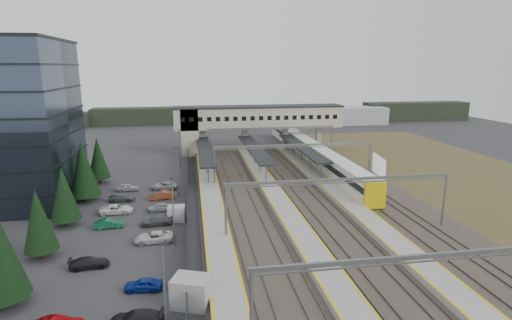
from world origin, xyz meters
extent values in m
plane|color=#2B2B2D|center=(0.00, 0.00, 0.00)|extent=(220.00, 220.00, 0.00)
cylinder|color=black|center=(-22.00, -18.00, 0.60)|extent=(0.44, 0.44, 1.20)
cylinder|color=black|center=(-22.00, -9.00, 0.60)|extent=(0.44, 0.44, 1.20)
cone|color=black|center=(-22.00, -9.00, 4.40)|extent=(3.54, 3.54, 6.80)
cylinder|color=black|center=(-22.00, 0.00, 0.60)|extent=(0.44, 0.44, 1.20)
cone|color=black|center=(-22.00, 0.00, 4.50)|extent=(3.64, 3.64, 7.00)
cylinder|color=black|center=(-22.00, 10.00, 0.60)|extent=(0.44, 0.44, 1.20)
cone|color=black|center=(-22.00, 10.00, 5.25)|extent=(4.42, 4.42, 8.50)
cylinder|color=black|center=(-22.00, 20.00, 0.60)|extent=(0.44, 0.44, 1.20)
cone|color=black|center=(-22.00, 20.00, 4.60)|extent=(3.74, 3.74, 7.20)
imported|color=black|center=(-16.50, -12.10, 0.57)|extent=(4.06, 1.97, 1.14)
imported|color=#135A36|center=(-16.50, -1.50, 0.60)|extent=(3.74, 1.56, 1.20)
imported|color=white|center=(-16.50, 3.80, 0.63)|extent=(4.63, 2.28, 1.26)
imported|color=#4C4F53|center=(-16.50, 9.10, 0.58)|extent=(4.06, 1.82, 1.15)
imported|color=#A8A7AD|center=(-16.50, 14.40, 0.63)|extent=(3.72, 1.51, 1.26)
imported|color=black|center=(-10.50, -22.70, 0.63)|extent=(4.51, 2.18, 1.27)
imported|color=navy|center=(-10.50, -17.40, 0.60)|extent=(3.65, 1.77, 1.20)
imported|color=silver|center=(-10.50, -6.80, 0.63)|extent=(4.59, 2.22, 1.26)
imported|color=#4A4C4F|center=(-10.50, -1.50, 0.60)|extent=(4.31, 2.09, 1.21)
imported|color=#9A9B9E|center=(-10.50, 3.80, 0.59)|extent=(3.61, 1.74, 1.19)
imported|color=brown|center=(-10.50, 9.10, 0.64)|extent=(3.97, 1.60, 1.28)
imported|color=#A3A4A8|center=(-10.50, 14.40, 0.62)|extent=(4.59, 2.39, 1.23)
cylinder|color=slate|center=(-8.00, -25.00, 4.00)|extent=(0.16, 0.16, 8.00)
cube|color=black|center=(-8.00, -25.00, 8.00)|extent=(0.50, 0.25, 0.15)
cylinder|color=slate|center=(-8.00, -8.00, 4.00)|extent=(0.16, 0.16, 8.00)
cube|color=black|center=(-8.00, -8.00, 8.00)|extent=(0.50, 0.25, 0.15)
cylinder|color=slate|center=(-8.00, 10.00, 4.00)|extent=(0.16, 0.16, 8.00)
cube|color=black|center=(-8.00, 10.00, 8.00)|extent=(0.50, 0.25, 0.15)
cylinder|color=slate|center=(-8.00, 28.00, 4.00)|extent=(0.16, 0.16, 8.00)
cube|color=black|center=(-8.00, 28.00, 8.00)|extent=(0.50, 0.25, 0.15)
cube|color=#26282B|center=(-6.50, 5.00, 1.00)|extent=(0.08, 90.00, 2.00)
cube|color=#9B9DA0|center=(-6.10, -20.54, 1.32)|extent=(3.79, 3.29, 2.65)
cube|color=#9B9DA0|center=(-8.00, -0.43, 1.03)|extent=(2.29, 1.93, 2.06)
cube|color=#3B332E|center=(12.00, 5.00, 0.10)|extent=(34.00, 90.00, 0.20)
cube|color=#59544C|center=(-0.72, 5.00, 0.28)|extent=(0.08, 90.00, 0.14)
cube|color=#59544C|center=(0.72, 5.00, 0.28)|extent=(0.08, 90.00, 0.14)
cube|color=#59544C|center=(3.28, 5.00, 0.28)|extent=(0.08, 90.00, 0.14)
cube|color=#59544C|center=(4.72, 5.00, 0.28)|extent=(0.08, 90.00, 0.14)
cube|color=#59544C|center=(9.28, 5.00, 0.28)|extent=(0.08, 90.00, 0.14)
cube|color=#59544C|center=(10.72, 5.00, 0.28)|extent=(0.08, 90.00, 0.14)
cube|color=#59544C|center=(13.28, 5.00, 0.28)|extent=(0.08, 90.00, 0.14)
cube|color=#59544C|center=(14.72, 5.00, 0.28)|extent=(0.08, 90.00, 0.14)
cube|color=#59544C|center=(19.28, 5.00, 0.28)|extent=(0.08, 90.00, 0.14)
cube|color=#59544C|center=(20.72, 5.00, 0.28)|extent=(0.08, 90.00, 0.14)
cube|color=#59544C|center=(23.28, 5.00, 0.28)|extent=(0.08, 90.00, 0.14)
cube|color=#59544C|center=(24.72, 5.00, 0.28)|extent=(0.08, 90.00, 0.14)
cube|color=#999893|center=(-3.00, 5.00, 0.45)|extent=(3.20, 82.00, 0.90)
cube|color=gold|center=(-4.45, 5.00, 0.91)|extent=(0.25, 82.00, 0.02)
cube|color=gold|center=(-1.55, 5.00, 0.91)|extent=(0.25, 82.00, 0.02)
cube|color=#999893|center=(7.00, 5.00, 0.45)|extent=(3.20, 82.00, 0.90)
cube|color=gold|center=(5.55, 5.00, 0.91)|extent=(0.25, 82.00, 0.02)
cube|color=gold|center=(8.45, 5.00, 0.91)|extent=(0.25, 82.00, 0.02)
cube|color=#999893|center=(17.00, 5.00, 0.45)|extent=(3.20, 82.00, 0.90)
cube|color=gold|center=(15.55, 5.00, 0.91)|extent=(0.25, 82.00, 0.02)
cube|color=gold|center=(18.45, 5.00, 0.91)|extent=(0.25, 82.00, 0.02)
cube|color=black|center=(-3.00, 27.00, 4.00)|extent=(3.00, 30.00, 0.25)
cube|color=slate|center=(-3.00, 27.00, 3.85)|extent=(3.10, 30.00, 0.12)
cylinder|color=slate|center=(-3.00, 14.00, 2.40)|extent=(0.20, 0.20, 3.10)
cylinder|color=slate|center=(-3.00, 20.50, 2.40)|extent=(0.20, 0.20, 3.10)
cylinder|color=slate|center=(-3.00, 27.00, 2.40)|extent=(0.20, 0.20, 3.10)
cylinder|color=slate|center=(-3.00, 33.50, 2.40)|extent=(0.20, 0.20, 3.10)
cylinder|color=slate|center=(-3.00, 40.00, 2.40)|extent=(0.20, 0.20, 3.10)
cube|color=black|center=(7.00, 27.00, 4.00)|extent=(3.00, 30.00, 0.25)
cube|color=slate|center=(7.00, 27.00, 3.85)|extent=(3.10, 30.00, 0.12)
cylinder|color=slate|center=(7.00, 14.00, 2.40)|extent=(0.20, 0.20, 3.10)
cylinder|color=slate|center=(7.00, 20.50, 2.40)|extent=(0.20, 0.20, 3.10)
cylinder|color=slate|center=(7.00, 27.00, 2.40)|extent=(0.20, 0.20, 3.10)
cylinder|color=slate|center=(7.00, 33.50, 2.40)|extent=(0.20, 0.20, 3.10)
cylinder|color=slate|center=(7.00, 40.00, 2.40)|extent=(0.20, 0.20, 3.10)
cube|color=black|center=(17.00, 27.00, 4.00)|extent=(3.00, 30.00, 0.25)
cube|color=slate|center=(17.00, 27.00, 3.85)|extent=(3.10, 30.00, 0.12)
cylinder|color=slate|center=(17.00, 14.00, 2.40)|extent=(0.20, 0.20, 3.10)
cylinder|color=slate|center=(17.00, 20.50, 2.40)|extent=(0.20, 0.20, 3.10)
cylinder|color=slate|center=(17.00, 27.00, 2.40)|extent=(0.20, 0.20, 3.10)
cylinder|color=slate|center=(17.00, 33.50, 2.40)|extent=(0.20, 0.20, 3.10)
cylinder|color=slate|center=(17.00, 40.00, 2.40)|extent=(0.20, 0.20, 3.10)
cube|color=#AFA48D|center=(10.50, 42.00, 8.50)|extent=(40.00, 6.00, 5.00)
cube|color=black|center=(10.50, 42.00, 11.05)|extent=(40.40, 6.40, 0.30)
cube|color=#AFA48D|center=(-6.00, 42.00, 5.50)|extent=(4.00, 6.00, 11.00)
cube|color=black|center=(-7.50, 38.98, 8.60)|extent=(1.00, 0.06, 1.00)
cube|color=black|center=(-5.50, 38.98, 8.60)|extent=(1.00, 0.06, 1.00)
cube|color=black|center=(-3.50, 38.98, 8.60)|extent=(1.00, 0.06, 1.00)
cube|color=black|center=(-1.50, 38.98, 8.60)|extent=(1.00, 0.06, 1.00)
cube|color=black|center=(0.50, 38.98, 8.60)|extent=(1.00, 0.06, 1.00)
cube|color=black|center=(2.50, 38.98, 8.60)|extent=(1.00, 0.06, 1.00)
cube|color=black|center=(4.50, 38.98, 8.60)|extent=(1.00, 0.06, 1.00)
cube|color=black|center=(6.50, 38.98, 8.60)|extent=(1.00, 0.06, 1.00)
cube|color=black|center=(8.50, 38.98, 8.60)|extent=(1.00, 0.06, 1.00)
cube|color=black|center=(10.50, 38.98, 8.60)|extent=(1.00, 0.06, 1.00)
cube|color=black|center=(12.50, 38.98, 8.60)|extent=(1.00, 0.06, 1.00)
cube|color=black|center=(14.50, 38.98, 8.60)|extent=(1.00, 0.06, 1.00)
cube|color=black|center=(16.50, 38.98, 8.60)|extent=(1.00, 0.06, 1.00)
cube|color=black|center=(18.50, 38.98, 8.60)|extent=(1.00, 0.06, 1.00)
cube|color=black|center=(20.50, 38.98, 8.60)|extent=(1.00, 0.06, 1.00)
cube|color=black|center=(22.50, 38.98, 8.60)|extent=(1.00, 0.06, 1.00)
cube|color=black|center=(24.50, 38.98, 8.60)|extent=(1.00, 0.06, 1.00)
cube|color=black|center=(26.50, 38.98, 8.60)|extent=(1.00, 0.06, 1.00)
cube|color=black|center=(28.50, 38.98, 8.60)|extent=(1.00, 0.06, 1.00)
cube|color=#999893|center=(-4.50, 42.00, 3.00)|extent=(1.20, 1.60, 6.00)
cube|color=#999893|center=(-3.00, 42.00, 3.00)|extent=(1.20, 1.60, 6.00)
cube|color=#999893|center=(7.00, 42.00, 3.00)|extent=(1.20, 1.60, 6.00)
cube|color=#999893|center=(17.00, 42.00, 3.00)|extent=(1.20, 1.60, 6.00)
cube|color=#999893|center=(25.50, 42.00, 3.00)|extent=(1.20, 1.60, 6.00)
cylinder|color=slate|center=(-2.00, -28.00, 3.50)|extent=(0.28, 0.28, 7.00)
cube|color=slate|center=(12.00, -28.00, 7.00)|extent=(28.40, 0.25, 0.35)
cube|color=slate|center=(12.00, -28.00, 6.60)|extent=(28.40, 0.12, 0.12)
cylinder|color=slate|center=(-2.00, -8.00, 3.50)|extent=(0.28, 0.28, 7.00)
cylinder|color=slate|center=(26.00, -8.00, 3.50)|extent=(0.28, 0.28, 7.00)
cube|color=slate|center=(12.00, -8.00, 7.00)|extent=(28.40, 0.25, 0.35)
cube|color=slate|center=(12.00, -8.00, 6.60)|extent=(28.40, 0.12, 0.12)
cylinder|color=slate|center=(-2.00, 14.00, 3.50)|extent=(0.28, 0.28, 7.00)
cylinder|color=slate|center=(26.00, 14.00, 3.50)|extent=(0.28, 0.28, 7.00)
cube|color=slate|center=(12.00, 14.00, 7.00)|extent=(28.40, 0.25, 0.35)
cube|color=slate|center=(12.00, 14.00, 6.60)|extent=(28.40, 0.12, 0.12)
cylinder|color=slate|center=(-2.00, 34.00, 3.50)|extent=(0.28, 0.28, 7.00)
cylinder|color=slate|center=(26.00, 34.00, 3.50)|extent=(0.28, 0.28, 7.00)
cube|color=slate|center=(12.00, 34.00, 7.00)|extent=(28.40, 0.25, 0.35)
cube|color=slate|center=(12.00, 34.00, 6.60)|extent=(28.40, 0.12, 0.12)
cube|color=silver|center=(20.00, 9.73, 2.31)|extent=(3.08, 21.39, 3.96)
cube|color=black|center=(20.00, 9.73, 2.75)|extent=(3.14, 20.79, 0.99)
cube|color=slate|center=(20.00, 9.73, 0.60)|extent=(2.64, 19.99, 0.55)
cube|color=silver|center=(20.00, 31.72, 2.31)|extent=(3.08, 21.39, 3.96)
cube|color=black|center=(20.00, 31.72, 2.75)|extent=(3.14, 20.79, 0.99)
cube|color=slate|center=(20.00, 31.72, 0.60)|extent=(2.64, 19.99, 0.55)
cube|color=silver|center=(20.00, 53.72, 2.31)|extent=(3.08, 21.39, 3.96)
cube|color=black|center=(20.00, 53.72, 2.75)|extent=(3.14, 20.79, 0.99)
cube|color=slate|center=(20.00, 53.72, 0.60)|extent=(2.64, 19.99, 0.55)
cube|color=#CDB70A|center=(20.00, -0.86, 2.31)|extent=(3.10, 0.90, 3.96)
cylinder|color=slate|center=(25.24, 6.01, 1.74)|extent=(0.20, 0.20, 3.48)
cylinder|color=slate|center=(25.24, 11.55, 1.74)|extent=(0.20, 0.20, 3.48)
cube|color=white|center=(25.24, 8.78, 4.02)|extent=(1.13, 6.48, 3.27)
cube|color=#493F23|center=(45.00, 5.00, 0.03)|extent=(34.00, 120.00, 0.06)
cube|color=black|center=(-10.00, 95.00, 3.00)|extent=(60.00, 8.00, 6.00)
cube|color=black|center=(40.00, 95.00, 2.50)|extent=(50.00, 8.00, 5.00)
cube|color=black|center=(80.00, 90.00, 3.50)|extent=(40.00, 8.00, 7.00)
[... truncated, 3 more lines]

